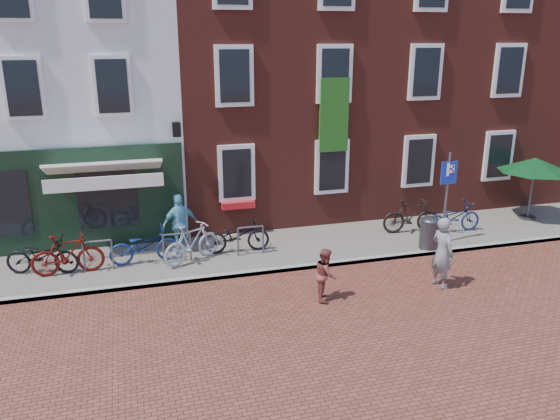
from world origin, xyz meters
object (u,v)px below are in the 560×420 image
object	(u,v)px
woman	(442,253)
cafe_person	(180,224)
bicycle_0	(42,256)
bicycle_4	(237,236)
bicycle_6	(453,217)
bicycle_1	(68,254)
bicycle_3	(192,243)
parking_sign	(447,186)
bicycle_2	(144,246)
boy	(326,274)
bicycle_5	(411,216)
parasol	(535,162)
litter_bin	(430,231)

from	to	relation	value
woman	cafe_person	distance (m)	6.98
cafe_person	bicycle_0	xyz separation A→B (m)	(-3.53, -0.50, -0.36)
bicycle_4	bicycle_6	bearing A→B (deg)	-89.05
bicycle_1	bicycle_3	distance (m)	3.12
parking_sign	bicycle_2	world-z (taller)	parking_sign
cafe_person	bicycle_4	distance (m)	1.60
parking_sign	cafe_person	size ratio (longest dim) A/B	1.59
bicycle_6	cafe_person	bearing A→B (deg)	85.87
bicycle_0	bicycle_4	xyz separation A→B (m)	(5.04, 0.11, 0.00)
boy	bicycle_5	bearing A→B (deg)	-32.77
parasol	bicycle_2	xyz separation A→B (m)	(-12.33, -0.35, -1.43)
boy	bicycle_1	distance (m)	6.52
boy	bicycle_6	xyz separation A→B (m)	(5.25, 3.02, -0.05)
parasol	bicycle_5	distance (m)	4.60
parking_sign	bicycle_6	distance (m)	1.62
cafe_person	bicycle_0	distance (m)	3.58
litter_bin	woman	size ratio (longest dim) A/B	0.56
litter_bin	bicycle_3	world-z (taller)	bicycle_3
litter_bin	woman	xyz separation A→B (m)	(-0.92, -2.13, 0.27)
litter_bin	bicycle_0	xyz separation A→B (m)	(-10.34, 1.10, -0.04)
bicycle_3	bicycle_5	distance (m)	6.74
boy	bicycle_6	size ratio (longest dim) A/B	0.69
woman	bicycle_5	world-z (taller)	woman
parking_sign	bicycle_5	size ratio (longest dim) A/B	1.51
cafe_person	boy	bearing A→B (deg)	113.45
parking_sign	bicycle_0	bearing A→B (deg)	175.73
woman	bicycle_1	bearing A→B (deg)	58.11
parasol	boy	bearing A→B (deg)	-157.42
bicycle_0	bicycle_3	distance (m)	3.76
litter_bin	parking_sign	xyz separation A→B (m)	(0.62, 0.28, 1.20)
woman	bicycle_5	distance (m)	3.62
parking_sign	parasol	xyz separation A→B (m)	(3.90, 1.18, 0.19)
litter_bin	bicycle_6	size ratio (longest dim) A/B	0.55
parasol	bicycle_3	distance (m)	11.21
boy	cafe_person	distance (m)	4.68
woman	parking_sign	bearing A→B (deg)	-45.61
parasol	boy	xyz separation A→B (m)	(-8.39, -3.49, -1.38)
parasol	cafe_person	size ratio (longest dim) A/B	1.37
parasol	boy	world-z (taller)	parasol
bicycle_0	bicycle_3	world-z (taller)	bicycle_3
parasol	parking_sign	bearing A→B (deg)	-163.10
cafe_person	bicycle_6	distance (m)	8.23
litter_bin	bicycle_3	size ratio (longest dim) A/B	0.56
bicycle_1	bicycle_2	distance (m)	1.91
litter_bin	bicycle_3	bearing A→B (deg)	172.76
bicycle_0	bicycle_6	size ratio (longest dim) A/B	1.00
bicycle_2	bicycle_3	world-z (taller)	bicycle_3
parking_sign	bicycle_3	xyz separation A→B (m)	(-7.21, 0.56, -1.19)
cafe_person	bicycle_5	xyz separation A→B (m)	(6.95, -0.28, -0.31)
woman	bicycle_5	size ratio (longest dim) A/B	1.00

